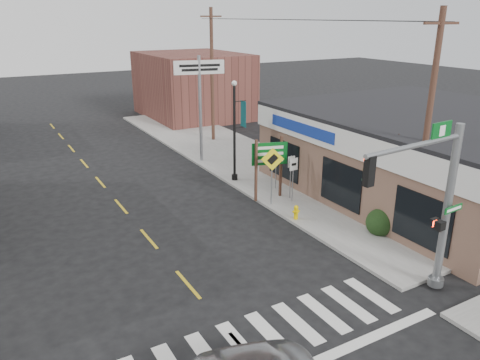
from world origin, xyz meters
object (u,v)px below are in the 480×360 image
lamp_post (235,124)px  utility_pole_far (212,74)px  fire_hydrant (296,212)px  dance_center_sign (200,82)px  utility_pole_near (427,129)px  guide_sign (269,160)px  traffic_signal_pole (436,194)px  bare_tree (415,141)px

lamp_post → utility_pole_far: utility_pole_far is taller
fire_hydrant → lamp_post: bearing=87.4°
lamp_post → dance_center_sign: dance_center_sign is taller
fire_hydrant → utility_pole_far: 15.54m
utility_pole_near → utility_pole_far: (0.19, 18.49, 0.11)m
guide_sign → dance_center_sign: size_ratio=0.48×
utility_pole_near → lamp_post: bearing=112.9°
traffic_signal_pole → guide_sign: (0.10, 9.44, -1.43)m
traffic_signal_pole → bare_tree: 5.25m
guide_sign → bare_tree: 6.76m
dance_center_sign → fire_hydrant: bearing=-78.0°
dance_center_sign → bare_tree: bearing=-61.9°
utility_pole_near → utility_pole_far: 18.49m
fire_hydrant → dance_center_sign: bearing=88.9°
bare_tree → utility_pole_far: bearing=91.7°
dance_center_sign → guide_sign: bearing=-76.2°
fire_hydrant → utility_pole_near: utility_pole_near is taller
dance_center_sign → utility_pole_near: 14.42m
lamp_post → utility_pole_near: size_ratio=0.61×
lamp_post → dance_center_sign: bearing=82.3°
guide_sign → lamp_post: lamp_post is taller
dance_center_sign → utility_pole_far: bearing=68.5°
fire_hydrant → utility_pole_far: utility_pole_far is taller
utility_pole_near → utility_pole_far: size_ratio=0.98×
fire_hydrant → traffic_signal_pole: bearing=-88.4°
bare_tree → fire_hydrant: bearing=142.3°
dance_center_sign → lamp_post: bearing=-75.9°
lamp_post → bare_tree: size_ratio=1.13×
dance_center_sign → bare_tree: 13.59m
utility_pole_near → guide_sign: bearing=119.8°
dance_center_sign → utility_pole_near: size_ratio=0.72×
lamp_post → guide_sign: bearing=-98.3°
lamp_post → utility_pole_near: utility_pole_near is taller
dance_center_sign → utility_pole_near: utility_pole_near is taller
traffic_signal_pole → fire_hydrant: 7.41m
lamp_post → utility_pole_near: 10.38m
utility_pole_near → utility_pole_far: utility_pole_far is taller
fire_hydrant → utility_pole_near: size_ratio=0.07×
utility_pole_far → lamp_post: bearing=-110.5°
fire_hydrant → utility_pole_near: bearing=-52.4°
fire_hydrant → utility_pole_near: (3.01, -3.91, 4.22)m
guide_sign → utility_pole_near: utility_pole_near is taller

